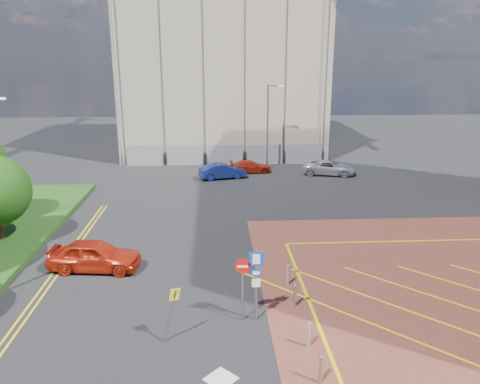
{
  "coord_description": "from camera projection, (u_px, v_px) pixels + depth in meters",
  "views": [
    {
      "loc": [
        -1.11,
        -16.01,
        10.46
      ],
      "look_at": [
        0.08,
        4.94,
        4.37
      ],
      "focal_mm": 35.0,
      "sensor_mm": 36.0,
      "label": 1
    }
  ],
  "objects": [
    {
      "name": "ground",
      "position": [
        245.0,
        334.0,
        18.32
      ],
      "size": [
        140.0,
        140.0,
        0.0
      ],
      "primitive_type": "plane",
      "color": "black",
      "rests_on": "ground"
    },
    {
      "name": "construction_fence",
      "position": [
        235.0,
        155.0,
        46.87
      ],
      "size": [
        21.6,
        0.06,
        2.0
      ],
      "primitive_type": "cube",
      "color": "gray",
      "rests_on": "ground"
    },
    {
      "name": "car_silver_back",
      "position": [
        329.0,
        168.0,
        42.97
      ],
      "size": [
        5.15,
        3.25,
        1.32
      ],
      "primitive_type": "imported",
      "rotation": [
        0.0,
        0.0,
        1.33
      ],
      "color": "silver",
      "rests_on": "ground"
    },
    {
      "name": "warning_sign",
      "position": [
        172.0,
        308.0,
        17.45
      ],
      "size": [
        0.75,
        0.42,
        2.25
      ],
      "color": "#9EA0A8",
      "rests_on": "ground"
    },
    {
      "name": "car_red_left",
      "position": [
        95.0,
        255.0,
        23.68
      ],
      "size": [
        4.79,
        2.35,
        1.57
      ],
      "primitive_type": "imported",
      "rotation": [
        0.0,
        0.0,
        1.46
      ],
      "color": "#B8250F",
      "rests_on": "ground"
    },
    {
      "name": "car_blue_back",
      "position": [
        223.0,
        171.0,
        41.55
      ],
      "size": [
        4.36,
        2.39,
        1.36
      ],
      "primitive_type": "imported",
      "rotation": [
        0.0,
        0.0,
        1.81
      ],
      "color": "navy",
      "rests_on": "ground"
    },
    {
      "name": "bollard_row",
      "position": [
        312.0,
        347.0,
        16.72
      ],
      "size": [
        0.14,
        11.14,
        0.9
      ],
      "color": "#9EA0A8",
      "rests_on": "forecourt"
    },
    {
      "name": "construction_building",
      "position": [
        222.0,
        52.0,
        53.62
      ],
      "size": [
        21.2,
        19.2,
        22.0
      ],
      "primitive_type": "cube",
      "color": "#AA9D8B",
      "rests_on": "ground"
    },
    {
      "name": "sign_cluster",
      "position": [
        251.0,
        277.0,
        18.74
      ],
      "size": [
        1.17,
        0.12,
        3.2
      ],
      "color": "#9EA0A8",
      "rests_on": "ground"
    },
    {
      "name": "lamp_back",
      "position": [
        268.0,
        124.0,
        44.18
      ],
      "size": [
        1.53,
        0.16,
        8.0
      ],
      "color": "#9EA0A8",
      "rests_on": "ground"
    },
    {
      "name": "car_red_back",
      "position": [
        250.0,
        167.0,
        43.76
      ],
      "size": [
        4.0,
        1.89,
        1.13
      ],
      "primitive_type": "imported",
      "rotation": [
        0.0,
        0.0,
        1.65
      ],
      "color": "#AB200E",
      "rests_on": "ground"
    }
  ]
}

